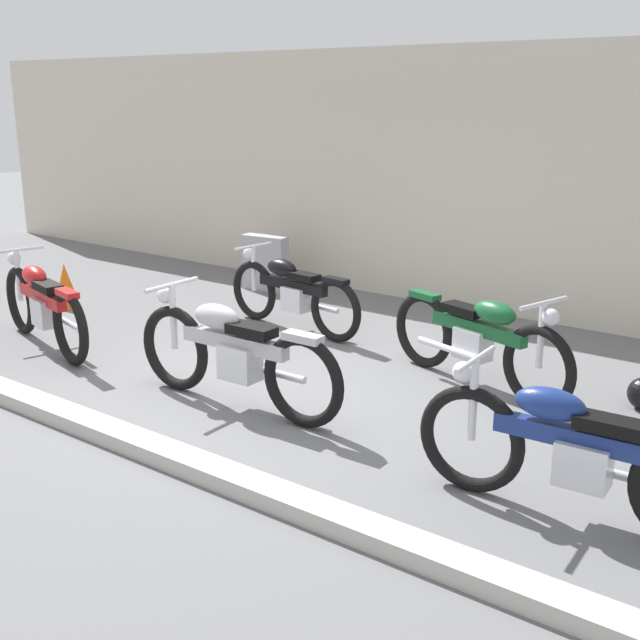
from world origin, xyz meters
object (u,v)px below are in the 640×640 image
Objects in this scene: motorcycle_red at (43,305)px; motorcycle_silver at (233,353)px; motorcycle_blue at (573,452)px; traffic_cone at (66,286)px; motorcycle_black at (292,293)px; motorcycle_green at (479,339)px; stone_marker at (265,263)px.

motorcycle_silver is (2.69, -0.01, 0.02)m from motorcycle_red.
motorcycle_blue is 1.01× the size of motorcycle_red.
traffic_cone is 1.64m from motorcycle_red.
motorcycle_silver is at bearing -166.25° from motorcycle_red.
motorcycle_red is (-1.66, -2.05, 0.03)m from motorcycle_black.
traffic_cone is 6.92m from motorcycle_blue.
motorcycle_green and motorcycle_blue have the same top height.
motorcycle_silver reaches higher than traffic_cone.
traffic_cone is 3.00m from motorcycle_black.
stone_marker is 3.30m from motorcycle_red.
motorcycle_red reaches higher than motorcycle_green.
motorcycle_green is 1.03× the size of motorcycle_black.
motorcycle_green is (3.93, -1.65, 0.08)m from stone_marker.
motorcycle_black is at bearing -40.44° from stone_marker.
motorcycle_silver is (1.03, -2.06, 0.05)m from motorcycle_black.
motorcycle_green is 2.32m from motorcycle_blue.
motorcycle_silver is at bearing -114.77° from motorcycle_green.
motorcycle_red is (-4.12, -1.64, 0.00)m from motorcycle_green.
motorcycle_blue is 2.93m from motorcycle_silver.
motorcycle_black is at bearing -173.18° from motorcycle_green.
motorcycle_black is at bearing -31.75° from motorcycle_blue.
motorcycle_blue is at bearing -32.25° from stone_marker.
motorcycle_red is (-0.19, -3.29, 0.09)m from stone_marker.
stone_marker is 0.37× the size of motorcycle_black.
motorcycle_green is at bearing -132.03° from motorcycle_silver.
motorcycle_blue is 4.52m from motorcycle_black.
stone_marker is at bearing -79.32° from motorcycle_red.
stone_marker is 0.35× the size of motorcycle_blue.
stone_marker is 4.26m from motorcycle_green.
motorcycle_black reaches higher than traffic_cone.
motorcycle_green is 4.44m from motorcycle_red.
motorcycle_green is (5.31, 0.52, 0.18)m from traffic_cone.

